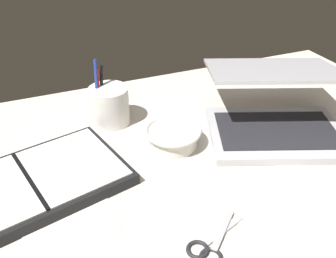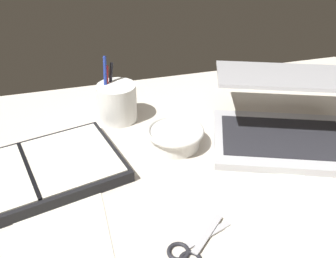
{
  "view_description": "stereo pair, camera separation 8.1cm",
  "coord_description": "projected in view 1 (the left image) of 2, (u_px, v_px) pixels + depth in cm",
  "views": [
    {
      "loc": [
        -30.03,
        -53.55,
        52.45
      ],
      "look_at": [
        -4.0,
        9.24,
        9.0
      ],
      "focal_mm": 40.0,
      "sensor_mm": 36.0,
      "label": 1
    },
    {
      "loc": [
        -22.41,
        -56.19,
        52.45
      ],
      "look_at": [
        -4.0,
        9.24,
        9.0
      ],
      "focal_mm": 40.0,
      "sensor_mm": 36.0,
      "label": 2
    }
  ],
  "objects": [
    {
      "name": "paper_sheet_front",
      "position": [
        286.0,
        217.0,
        0.68
      ],
      "size": [
        25.78,
        33.39,
        0.16
      ],
      "primitive_type": "cube",
      "rotation": [
        0.0,
        0.0,
        -0.29
      ],
      "color": "silver",
      "rests_on": "desk_top"
    },
    {
      "name": "bowl",
      "position": [
        173.0,
        136.0,
        0.86
      ],
      "size": [
        13.45,
        13.45,
        4.58
      ],
      "color": "silver",
      "rests_on": "desk_top"
    },
    {
      "name": "planner",
      "position": [
        30.0,
        185.0,
        0.74
      ],
      "size": [
        41.22,
        30.55,
        2.87
      ],
      "rotation": [
        0.0,
        0.0,
        0.24
      ],
      "color": "black",
      "rests_on": "desk_top"
    },
    {
      "name": "pen_cup",
      "position": [
        109.0,
        105.0,
        0.94
      ],
      "size": [
        9.94,
        9.94,
        16.69
      ],
      "color": "white",
      "rests_on": "desk_top"
    },
    {
      "name": "desk_top",
      "position": [
        202.0,
        179.0,
        0.79
      ],
      "size": [
        140.0,
        100.0,
        2.0
      ],
      "primitive_type": "cube",
      "color": "beige",
      "rests_on": "ground"
    },
    {
      "name": "laptop",
      "position": [
        275.0,
        111.0,
        0.91
      ],
      "size": [
        41.61,
        42.08,
        15.54
      ],
      "rotation": [
        0.0,
        0.0,
        -0.37
      ],
      "color": "#B7B7BC",
      "rests_on": "desk_top"
    },
    {
      "name": "paper_sheet_beside_planner",
      "position": [
        76.0,
        248.0,
        0.62
      ],
      "size": [
        16.59,
        27.59,
        0.16
      ],
      "primitive_type": "cube",
      "rotation": [
        0.0,
        0.0,
        0.01
      ],
      "color": "silver",
      "rests_on": "desk_top"
    },
    {
      "name": "scissors",
      "position": [
        209.0,
        247.0,
        0.62
      ],
      "size": [
        12.63,
        9.95,
        0.8
      ],
      "rotation": [
        0.0,
        0.0,
        0.54
      ],
      "color": "#B7B7BC",
      "rests_on": "desk_top"
    }
  ]
}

